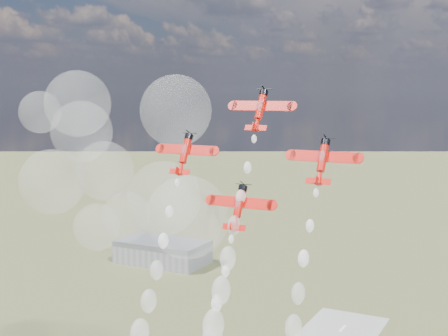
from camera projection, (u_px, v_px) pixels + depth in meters
name	position (u px, v px, depth m)	size (l,w,h in m)	color
hangar	(163.00, 252.00, 355.69)	(50.00, 28.00, 13.00)	gray
plane_lead	(260.00, 109.00, 130.76)	(13.63, 7.08, 8.94)	red
plane_left	(185.00, 153.00, 134.39)	(13.63, 7.08, 8.94)	red
plane_right	(322.00, 160.00, 120.48)	(13.63, 7.08, 8.94)	red
plane_slot	(239.00, 206.00, 124.11)	(13.63, 7.08, 8.94)	red
drifted_smoke_cloud	(123.00, 170.00, 175.40)	(71.98, 37.89, 52.15)	white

